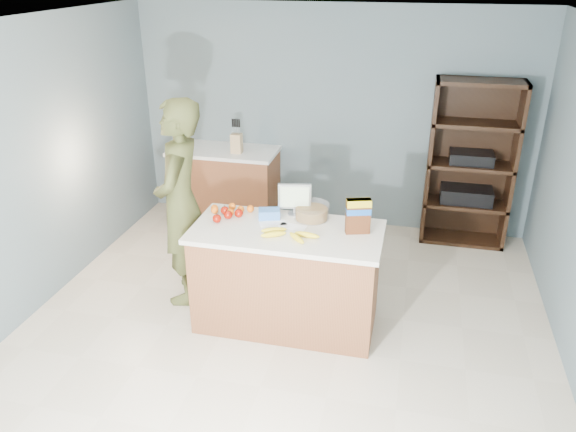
% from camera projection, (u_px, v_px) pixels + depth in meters
% --- Properties ---
extents(floor, '(4.50, 5.00, 0.02)m').
position_uv_depth(floor, '(278.00, 342.00, 4.67)').
color(floor, beige).
rests_on(floor, ground).
extents(walls, '(4.52, 5.02, 2.51)m').
position_uv_depth(walls, '(277.00, 153.00, 3.98)').
color(walls, slate).
rests_on(walls, ground).
extents(counter_peninsula, '(1.56, 0.76, 0.90)m').
position_uv_depth(counter_peninsula, '(287.00, 281.00, 4.76)').
color(counter_peninsula, brown).
rests_on(counter_peninsula, ground).
extents(back_cabinet, '(1.24, 0.62, 0.90)m').
position_uv_depth(back_cabinet, '(226.00, 185.00, 6.68)').
color(back_cabinet, brown).
rests_on(back_cabinet, ground).
extents(shelving_unit, '(0.90, 0.40, 1.80)m').
position_uv_depth(shelving_unit, '(470.00, 166.00, 6.07)').
color(shelving_unit, black).
rests_on(shelving_unit, ground).
extents(person, '(0.55, 0.75, 1.88)m').
position_uv_depth(person, '(181.00, 204.00, 4.95)').
color(person, '#424621').
rests_on(person, ground).
extents(knife_block, '(0.12, 0.10, 0.31)m').
position_uv_depth(knife_block, '(237.00, 143.00, 6.33)').
color(knife_block, tan).
rests_on(knife_block, back_cabinet).
extents(envelopes, '(0.41, 0.19, 0.00)m').
position_uv_depth(envelopes, '(283.00, 225.00, 4.64)').
color(envelopes, white).
rests_on(envelopes, counter_peninsula).
extents(bananas, '(0.49, 0.25, 0.05)m').
position_uv_depth(bananas, '(288.00, 234.00, 4.43)').
color(bananas, yellow).
rests_on(bananas, counter_peninsula).
extents(apples, '(0.22, 0.25, 0.07)m').
position_uv_depth(apples, '(227.00, 214.00, 4.75)').
color(apples, '#900F04').
rests_on(apples, counter_peninsula).
extents(oranges, '(0.37, 0.19, 0.06)m').
position_uv_depth(oranges, '(230.00, 209.00, 4.85)').
color(oranges, orange).
rests_on(oranges, counter_peninsula).
extents(blue_carton, '(0.21, 0.17, 0.08)m').
position_uv_depth(blue_carton, '(269.00, 214.00, 4.75)').
color(blue_carton, blue).
rests_on(blue_carton, counter_peninsula).
extents(salad_bowl, '(0.30, 0.30, 0.13)m').
position_uv_depth(salad_bowl, '(312.00, 212.00, 4.74)').
color(salad_bowl, '#267219').
rests_on(salad_bowl, counter_peninsula).
extents(tv, '(0.28, 0.12, 0.28)m').
position_uv_depth(tv, '(295.00, 197.00, 4.76)').
color(tv, silver).
rests_on(tv, counter_peninsula).
extents(cereal_box, '(0.21, 0.13, 0.29)m').
position_uv_depth(cereal_box, '(358.00, 214.00, 4.44)').
color(cereal_box, '#592B14').
rests_on(cereal_box, counter_peninsula).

